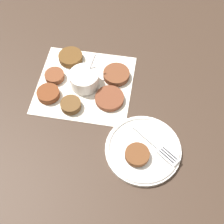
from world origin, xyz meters
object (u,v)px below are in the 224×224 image
at_px(serving_plate, 143,149).
at_px(sauce_bowl, 84,80).
at_px(fritter_on_plate, 137,155).
at_px(fork, 159,147).

bearing_deg(serving_plate, sauce_bowl, -34.41).
xyz_separation_m(fritter_on_plate, fork, (-0.05, -0.04, -0.01)).
bearing_deg(fork, fritter_on_plate, 39.98).
bearing_deg(sauce_bowl, fork, 151.83).
distance_m(serving_plate, fritter_on_plate, 0.03).
distance_m(sauce_bowl, fork, 0.31).
xyz_separation_m(sauce_bowl, fritter_on_plate, (-0.22, 0.19, -0.00)).
relative_size(sauce_bowl, fritter_on_plate, 1.52).
height_order(fritter_on_plate, fork, fritter_on_plate).
bearing_deg(fork, serving_plate, 19.14).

